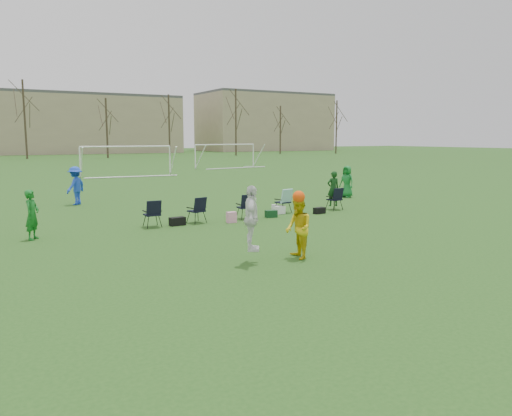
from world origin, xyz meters
TOP-DOWN VIEW (x-y plane):
  - ground at (0.00, 0.00)m, footprint 260.00×260.00m
  - fielder_green_near at (-5.58, 7.58)m, footprint 0.62×0.68m
  - fielder_blue at (-2.94, 15.36)m, footprint 1.30×1.29m
  - fielder_green_far at (10.05, 11.36)m, footprint 0.72×0.92m
  - center_contest at (-0.41, 1.55)m, footprint 2.10×1.10m
  - sideline_setup at (2.88, 8.03)m, footprint 8.93×1.80m
  - goal_mid at (4.00, 32.00)m, footprint 7.40×0.63m
  - goal_right at (16.00, 38.00)m, footprint 7.35×1.14m
  - tree_line at (0.24, 69.85)m, footprint 110.28×3.28m
  - building_row at (6.73, 96.00)m, footprint 126.00×16.00m

SIDE VIEW (x-z plane):
  - ground at x=0.00m, z-range 0.00..0.00m
  - sideline_setup at x=2.88m, z-range -0.33..1.35m
  - fielder_green_near at x=-5.58m, z-range 0.00..1.56m
  - fielder_green_far at x=10.05m, z-range 0.00..1.67m
  - fielder_blue at x=-2.94m, z-range 0.00..1.80m
  - center_contest at x=-0.41m, z-range -0.25..2.20m
  - goal_mid at x=4.00m, z-range 0.69..3.15m
  - goal_right at x=16.00m, z-range 0.69..3.15m
  - tree_line at x=0.24m, z-range -0.61..10.79m
  - building_row at x=6.73m, z-range -0.51..12.49m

